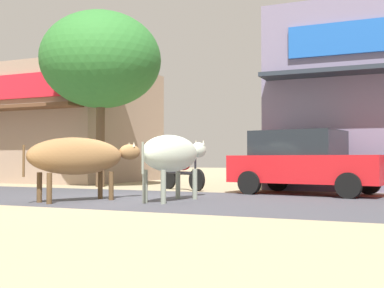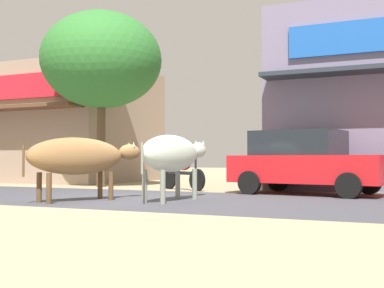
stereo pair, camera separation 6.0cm
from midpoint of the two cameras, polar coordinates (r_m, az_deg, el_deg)
ground at (r=11.88m, az=-6.45°, el=-6.06°), size 80.00×80.00×0.00m
asphalt_road at (r=11.88m, az=-6.45°, el=-6.05°), size 72.00×5.22×0.00m
storefront_left_cafe at (r=22.44m, az=-15.57°, el=1.91°), size 8.04×6.57×4.59m
roadside_tree at (r=17.13m, az=-10.04°, el=9.25°), size 3.95×3.95×5.75m
parked_hatchback_car at (r=13.38m, az=12.82°, el=-1.94°), size 4.14×2.43×1.64m
parked_motorcycle at (r=14.83m, az=-0.88°, el=-3.38°), size 1.79×0.97×1.07m
cow_near_brown at (r=11.17m, az=-12.46°, el=-1.39°), size 1.58×2.71×1.37m
cow_far_dark at (r=10.94m, az=-2.07°, el=-1.15°), size 0.75×2.72×1.42m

